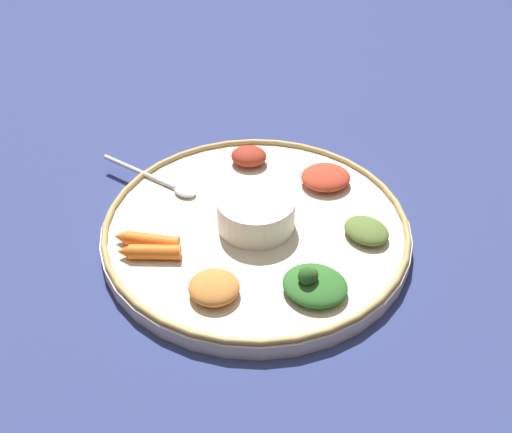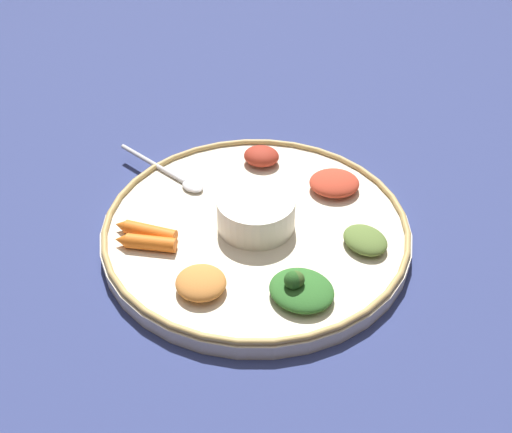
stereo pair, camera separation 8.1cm
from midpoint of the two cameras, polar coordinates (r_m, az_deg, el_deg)
ground_plane at (r=0.83m, az=-2.78°, el=-1.98°), size 2.40×2.40×0.00m
platter at (r=0.82m, az=-2.80°, el=-1.46°), size 0.40×0.40×0.02m
platter_rim at (r=0.82m, az=-2.83°, el=-0.77°), size 0.40×0.40×0.01m
center_bowl at (r=0.80m, az=-2.88°, el=0.34°), size 0.10×0.10×0.04m
spoon at (r=0.90m, az=-11.00°, el=3.01°), size 0.04×0.17×0.01m
greens_pile at (r=0.72m, az=2.09°, el=-6.26°), size 0.09×0.09×0.04m
carrot_near_spoon at (r=0.80m, az=-12.72°, el=-2.23°), size 0.06×0.08×0.02m
carrot_outer at (r=0.78m, az=-12.54°, el=-3.29°), size 0.07×0.07×0.02m
mound_squash at (r=0.73m, az=-7.04°, el=-6.53°), size 0.08×0.08×0.02m
mound_beet at (r=0.92m, az=-3.17°, el=5.39°), size 0.07×0.07×0.02m
mound_collards at (r=0.80m, az=7.15°, el=-1.39°), size 0.05×0.06×0.02m
mound_berbere_red at (r=0.88m, az=3.73°, el=3.47°), size 0.09×0.09×0.02m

